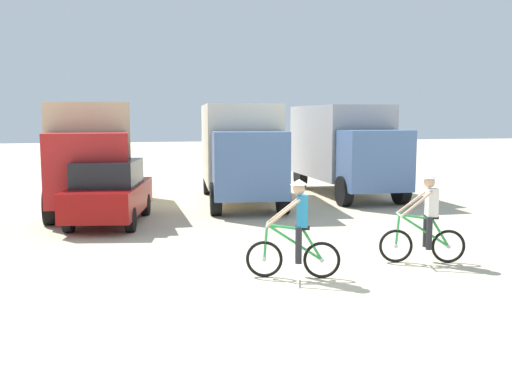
# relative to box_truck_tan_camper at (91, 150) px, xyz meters

# --- Properties ---
(ground_plane) EXTENTS (120.00, 120.00, 0.00)m
(ground_plane) POSITION_rel_box_truck_tan_camper_xyz_m (3.56, -9.27, -1.87)
(ground_plane) COLOR beige
(box_truck_tan_camper) EXTENTS (2.44, 6.77, 3.35)m
(box_truck_tan_camper) POSITION_rel_box_truck_tan_camper_xyz_m (0.00, 0.00, 0.00)
(box_truck_tan_camper) COLOR #CCB78E
(box_truck_tan_camper) RESTS_ON ground
(box_truck_cream_rv) EXTENTS (3.09, 6.97, 3.35)m
(box_truck_cream_rv) POSITION_rel_box_truck_tan_camper_xyz_m (4.95, 0.28, 0.00)
(box_truck_cream_rv) COLOR beige
(box_truck_cream_rv) RESTS_ON ground
(box_truck_grey_hauler) EXTENTS (2.54, 6.80, 3.35)m
(box_truck_grey_hauler) POSITION_rel_box_truck_tan_camper_xyz_m (9.14, 1.20, 0.00)
(box_truck_grey_hauler) COLOR #9E9EA3
(box_truck_grey_hauler) RESTS_ON ground
(sedan_parked) EXTENTS (2.57, 4.47, 1.76)m
(sedan_parked) POSITION_rel_box_truck_tan_camper_xyz_m (0.55, -2.95, -0.99)
(sedan_parked) COLOR maroon
(sedan_parked) RESTS_ON ground
(cyclist_orange_shirt) EXTENTS (1.67, 0.69, 1.82)m
(cyclist_orange_shirt) POSITION_rel_box_truck_tan_camper_xyz_m (3.86, -9.47, -1.03)
(cyclist_orange_shirt) COLOR black
(cyclist_orange_shirt) RESTS_ON ground
(cyclist_cowboy_hat) EXTENTS (1.68, 0.65, 1.82)m
(cyclist_cowboy_hat) POSITION_rel_box_truck_tan_camper_xyz_m (6.72, -9.02, -1.03)
(cyclist_cowboy_hat) COLOR black
(cyclist_cowboy_hat) RESTS_ON ground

